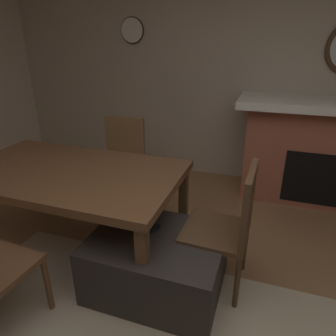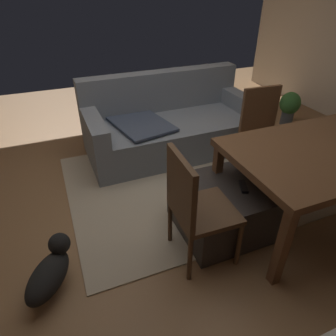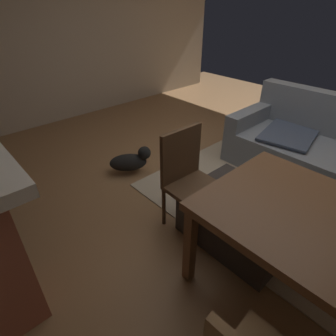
% 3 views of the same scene
% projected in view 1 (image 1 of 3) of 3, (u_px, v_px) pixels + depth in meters
% --- Properties ---
extents(wall_back_fireplace_side, '(7.06, 0.12, 2.69)m').
position_uv_depth(wall_back_fireplace_side, '(260.00, 71.00, 3.47)').
color(wall_back_fireplace_side, '#B7A893').
rests_on(wall_back_fireplace_side, ground).
extents(ottoman_coffee_table, '(0.90, 0.70, 0.43)m').
position_uv_depth(ottoman_coffee_table, '(157.00, 262.00, 2.12)').
color(ottoman_coffee_table, '#2D2826').
rests_on(ottoman_coffee_table, ground).
extents(tv_remote, '(0.11, 0.17, 0.02)m').
position_uv_depth(tv_remote, '(150.00, 230.00, 2.09)').
color(tv_remote, black).
rests_on(tv_remote, ottoman_coffee_table).
extents(dining_table, '(1.74, 1.01, 0.74)m').
position_uv_depth(dining_table, '(69.00, 178.00, 2.35)').
color(dining_table, brown).
rests_on(dining_table, ground).
extents(dining_chair_west, '(0.45, 0.45, 0.93)m').
position_uv_depth(dining_chair_west, '(230.00, 223.00, 2.03)').
color(dining_chair_west, '#513823').
rests_on(dining_chair_west, ground).
extents(dining_chair_south, '(0.46, 0.46, 0.93)m').
position_uv_depth(dining_chair_south, '(122.00, 157.00, 3.19)').
color(dining_chair_south, brown).
rests_on(dining_chair_south, ground).
extents(wall_clock, '(0.31, 0.03, 0.31)m').
position_uv_depth(wall_clock, '(132.00, 30.00, 3.68)').
color(wall_clock, silver).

